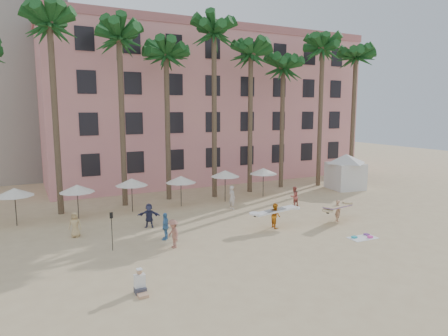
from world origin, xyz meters
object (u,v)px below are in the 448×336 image
carrier_yellow (338,209)px  carrier_white (275,214)px  cabana (346,168)px  pink_hotel (202,108)px

carrier_yellow → carrier_white: 4.87m
cabana → carrier_white: bearing=-150.5°
pink_hotel → carrier_white: size_ratio=10.92×
pink_hotel → carrier_yellow: (0.31, -22.70, -7.08)m
pink_hotel → carrier_yellow: size_ratio=10.87×
cabana → carrier_white: size_ratio=1.61×
pink_hotel → carrier_yellow: pink_hotel is taller
pink_hotel → carrier_yellow: bearing=-89.2°
pink_hotel → cabana: pink_hotel is taller
pink_hotel → carrier_white: (-4.50, -21.91, -7.10)m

